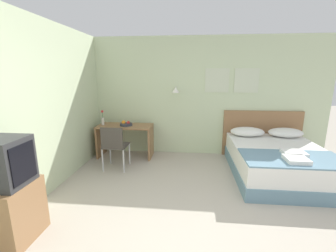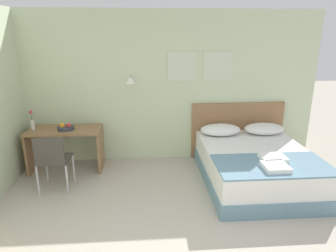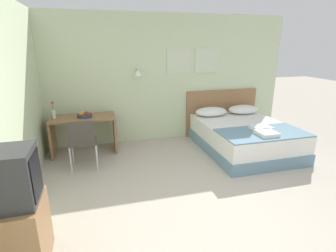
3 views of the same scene
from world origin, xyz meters
name	(u,v)px [view 3 (image 3 of 3)]	position (x,y,z in m)	size (l,w,h in m)	color
ground_plane	(222,219)	(0.00, 0.00, 0.00)	(24.00, 24.00, 0.00)	#B2A899
wall_back	(163,79)	(0.01, 3.00, 1.33)	(5.59, 0.31, 2.65)	beige
bed	(244,137)	(1.40, 1.90, 0.27)	(1.59, 2.03, 0.54)	#66899E
headboard	(221,112)	(1.40, 2.94, 0.52)	(1.71, 0.06, 1.04)	#8E6642
pillow_left	(211,112)	(1.01, 2.64, 0.64)	(0.70, 0.44, 0.19)	white
pillow_right	(243,109)	(1.79, 2.64, 0.64)	(0.70, 0.44, 0.19)	white
throw_blanket	(263,133)	(1.40, 1.31, 0.55)	(1.54, 0.81, 0.02)	#66899E
folded_towel_near_foot	(261,128)	(1.46, 1.45, 0.60)	(0.34, 0.29, 0.06)	white
folded_towel_mid_bed	(267,133)	(1.37, 1.17, 0.60)	(0.31, 0.32, 0.06)	white
desk	(84,127)	(-1.66, 2.61, 0.51)	(1.20, 0.59, 0.72)	#8E6642
desk_chair	(82,140)	(-1.66, 1.84, 0.53)	(0.45, 0.45, 0.88)	#3D3833
fruit_bowl	(84,115)	(-1.63, 2.57, 0.76)	(0.27, 0.27, 0.12)	#333842
flower_vase	(53,112)	(-2.16, 2.60, 0.85)	(0.06, 0.06, 0.33)	silver
tv_stand	(21,234)	(-2.16, -0.11, 0.34)	(0.44, 0.55, 0.67)	#8E6642
television	(10,178)	(-2.15, -0.11, 0.93)	(0.43, 0.43, 0.52)	#2D2D30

